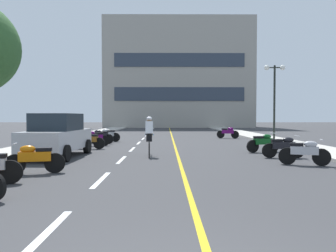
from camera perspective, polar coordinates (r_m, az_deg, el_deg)
ground_plane at (r=23.68m, az=0.26°, el=-2.41°), size 140.00×140.00×0.00m
curb_left at (r=27.56m, az=-14.96°, el=-1.76°), size 2.40×72.00×0.12m
curb_right at (r=27.69m, az=15.26°, el=-1.75°), size 2.40×72.00×0.12m
lane_dash_0 at (r=5.22m, az=-20.80°, el=-17.36°), size 0.14×2.20×0.01m
lane_dash_1 at (r=8.95m, az=-11.72°, el=-9.24°), size 0.14×2.20×0.01m
lane_dash_2 at (r=12.85m, az=-8.19°, el=-5.89°), size 0.14×2.20×0.01m
lane_dash_3 at (r=16.80m, az=-6.33°, el=-4.10°), size 0.14×2.20×0.01m
lane_dash_4 at (r=20.76m, az=-5.18°, el=-2.99°), size 0.14×2.20×0.01m
lane_dash_5 at (r=24.74m, az=-4.41°, el=-2.23°), size 0.14×2.20×0.01m
lane_dash_6 at (r=28.72m, az=-3.85°, el=-1.68°), size 0.14×2.20×0.01m
lane_dash_7 at (r=32.71m, az=-3.42°, el=-1.27°), size 0.14×2.20×0.01m
lane_dash_8 at (r=36.70m, az=-3.09°, el=-0.95°), size 0.14×2.20×0.01m
lane_dash_9 at (r=40.69m, az=-2.82°, el=-0.69°), size 0.14×2.20×0.01m
lane_dash_10 at (r=44.69m, az=-2.60°, el=-0.47°), size 0.14×2.20×0.01m
lane_dash_11 at (r=48.68m, az=-2.42°, el=-0.30°), size 0.14×2.20×0.01m
centre_line_yellow at (r=26.68m, az=0.73°, el=-1.94°), size 0.12×66.00×0.01m
office_building at (r=52.62m, az=1.81°, el=8.92°), size 22.75×9.21×16.63m
street_lamp_mid at (r=23.66m, az=18.27°, el=6.89°), size 1.46×0.36×5.13m
parked_car_near at (r=14.25m, az=-18.92°, el=-1.54°), size 2.07×4.27×1.82m
motorcycle_3 at (r=10.34m, az=-22.46°, el=-5.23°), size 1.67×0.69×0.92m
motorcycle_4 at (r=12.19m, az=22.94°, el=-4.20°), size 1.65×0.77×0.92m
motorcycle_5 at (r=14.00m, az=19.69°, el=-3.42°), size 1.70×0.60×0.92m
motorcycle_6 at (r=15.95m, az=16.47°, el=-2.77°), size 1.67×0.71×0.92m
motorcycle_7 at (r=17.31m, az=-13.80°, el=-2.41°), size 1.70×0.60×0.92m
motorcycle_8 at (r=18.96m, az=-12.82°, el=-2.05°), size 1.66×0.75×0.92m
motorcycle_9 at (r=20.61m, az=-11.82°, el=-1.74°), size 1.67×0.70×0.92m
motorcycle_10 at (r=22.15m, az=-10.55°, el=-1.50°), size 1.67×0.68×0.92m
motorcycle_11 at (r=25.39m, az=10.53°, el=-1.09°), size 1.66×0.73×0.92m
cyclist_rider at (r=13.74m, az=-3.34°, el=-1.68°), size 0.42×1.77×1.71m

